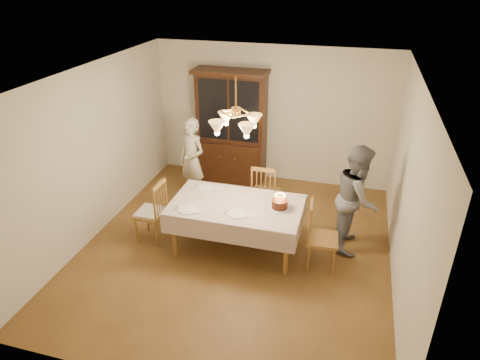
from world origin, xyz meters
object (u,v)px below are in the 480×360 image
(chair_far_side, at_px, (265,194))
(birthday_cake, at_px, (280,204))
(dining_table, at_px, (236,208))
(china_hutch, at_px, (231,129))
(elderly_woman, at_px, (192,160))

(chair_far_side, relative_size, birthday_cake, 3.33)
(chair_far_side, bearing_deg, dining_table, -103.11)
(china_hutch, relative_size, chair_far_side, 2.16)
(dining_table, xyz_separation_m, chair_far_side, (0.22, 0.97, -0.24))
(chair_far_side, xyz_separation_m, birthday_cake, (0.40, -0.92, 0.38))
(dining_table, bearing_deg, china_hutch, 108.18)
(china_hutch, distance_m, birthday_cake, 2.60)
(dining_table, bearing_deg, chair_far_side, 76.89)
(dining_table, height_order, birthday_cake, birthday_cake)
(chair_far_side, height_order, birthday_cake, chair_far_side)
(chair_far_side, xyz_separation_m, elderly_woman, (-1.40, 0.31, 0.32))
(china_hutch, xyz_separation_m, elderly_woman, (-0.43, -0.98, -0.28))
(elderly_woman, bearing_deg, china_hutch, 91.91)
(china_hutch, bearing_deg, dining_table, -71.82)
(elderly_woman, distance_m, birthday_cake, 2.18)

